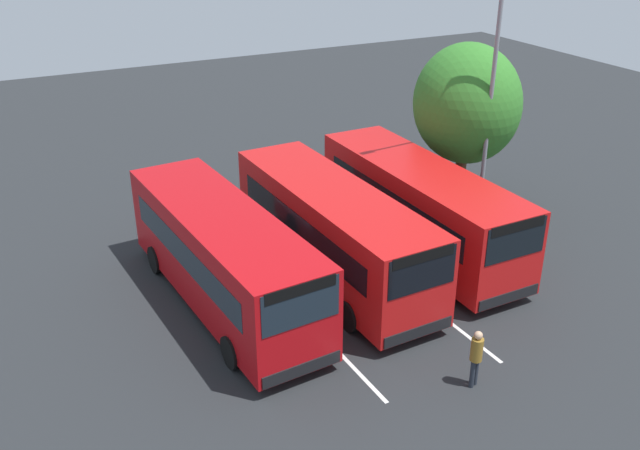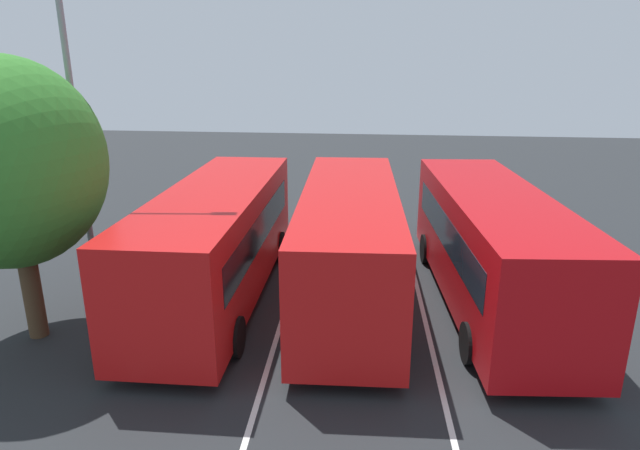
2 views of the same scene
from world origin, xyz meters
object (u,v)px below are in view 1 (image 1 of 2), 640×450
bus_center_left (333,230)px  street_lamp (486,96)px  bus_center_right (420,206)px  pedestrian (476,354)px  bus_far_left (224,255)px  depot_tree (467,104)px

bus_center_left → street_lamp: size_ratio=1.09×
bus_center_right → bus_center_left: bearing=-86.0°
bus_center_left → pedestrian: bearing=2.5°
bus_far_left → bus_center_right: bearing=88.5°
pedestrian → street_lamp: size_ratio=0.19×
bus_far_left → bus_center_left: bearing=86.6°
bus_far_left → depot_tree: 11.94m
bus_center_left → depot_tree: size_ratio=1.47×
bus_center_right → pedestrian: bus_center_right is taller
bus_center_right → bus_far_left: bearing=-88.0°
depot_tree → pedestrian: bearing=-35.0°
bus_far_left → pedestrian: size_ratio=5.80×
bus_center_right → pedestrian: (7.13, -3.06, -0.73)m
bus_far_left → bus_center_right: (-0.38, 7.46, 0.00)m
pedestrian → bus_far_left: bearing=14.5°
bus_center_right → depot_tree: (-2.67, 3.80, 2.53)m
bus_center_right → pedestrian: size_ratio=5.73×
bus_far_left → bus_center_left: size_ratio=1.01×
pedestrian → street_lamp: street_lamp is taller
bus_center_left → street_lamp: street_lamp is taller
pedestrian → street_lamp: bearing=-56.5°
bus_far_left → pedestrian: (6.75, 4.40, -0.73)m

